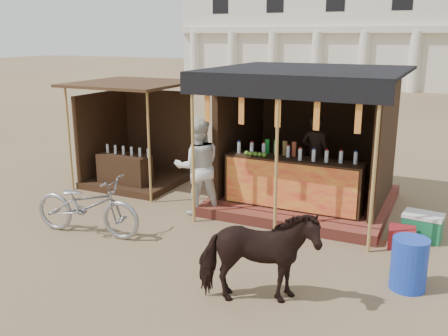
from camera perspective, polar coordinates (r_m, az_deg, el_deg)
name	(u,v)px	position (r m, az deg, el deg)	size (l,w,h in m)	color
ground	(180,260)	(7.95, -5.00, -10.42)	(120.00, 120.00, 0.00)	#846B4C
main_stall	(306,157)	(10.18, 9.38, 1.28)	(3.60, 3.61, 2.78)	brown
secondary_stall	(132,147)	(11.91, -10.50, 2.37)	(2.40, 2.40, 2.38)	#341F13
cow	(258,257)	(6.50, 3.85, -10.12)	(0.70, 1.53, 1.30)	black
motorbike	(87,205)	(9.01, -15.39, -4.13)	(0.71, 2.03, 1.07)	#94959C
bystander	(198,167)	(9.61, -2.98, 0.16)	(0.92, 0.72, 1.89)	silver
blue_barrel	(409,264)	(7.40, 20.39, -10.24)	(0.49, 0.49, 0.74)	#193DBE
red_crate	(402,238)	(8.82, 19.64, -7.49)	(0.42, 0.42, 0.32)	maroon
cooler	(422,226)	(9.23, 21.73, -6.21)	(0.68, 0.51, 0.46)	#197446
background_building	(375,26)	(36.57, 16.92, 15.29)	(26.00, 7.45, 8.18)	silver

